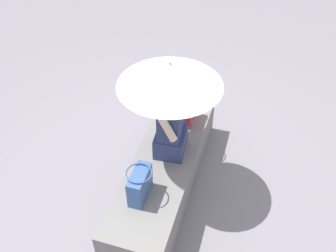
{
  "coord_description": "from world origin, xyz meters",
  "views": [
    {
      "loc": [
        2.29,
        0.73,
        3.01
      ],
      "look_at": [
        -0.05,
        0.01,
        0.81
      ],
      "focal_mm": 38.63,
      "sensor_mm": 36.0,
      "label": 1
    }
  ],
  "objects_px": {
    "person_seated": "(171,120)",
    "handbag_black": "(140,184)",
    "parasol": "(170,75)",
    "tote_bag_canvas": "(187,110)"
  },
  "relations": [
    {
      "from": "person_seated",
      "to": "handbag_black",
      "type": "height_order",
      "value": "person_seated"
    },
    {
      "from": "person_seated",
      "to": "tote_bag_canvas",
      "type": "height_order",
      "value": "person_seated"
    },
    {
      "from": "person_seated",
      "to": "parasol",
      "type": "relative_size",
      "value": 0.86
    },
    {
      "from": "person_seated",
      "to": "parasol",
      "type": "bearing_deg",
      "value": 5.9
    },
    {
      "from": "parasol",
      "to": "handbag_black",
      "type": "distance_m",
      "value": 0.95
    },
    {
      "from": "parasol",
      "to": "person_seated",
      "type": "bearing_deg",
      "value": -174.1
    },
    {
      "from": "person_seated",
      "to": "handbag_black",
      "type": "xyz_separation_m",
      "value": [
        0.61,
        -0.09,
        -0.24
      ]
    },
    {
      "from": "person_seated",
      "to": "handbag_black",
      "type": "relative_size",
      "value": 2.99
    },
    {
      "from": "tote_bag_canvas",
      "to": "person_seated",
      "type": "bearing_deg",
      "value": -4.9
    },
    {
      "from": "parasol",
      "to": "tote_bag_canvas",
      "type": "xyz_separation_m",
      "value": [
        -0.52,
        0.03,
        -0.77
      ]
    }
  ]
}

